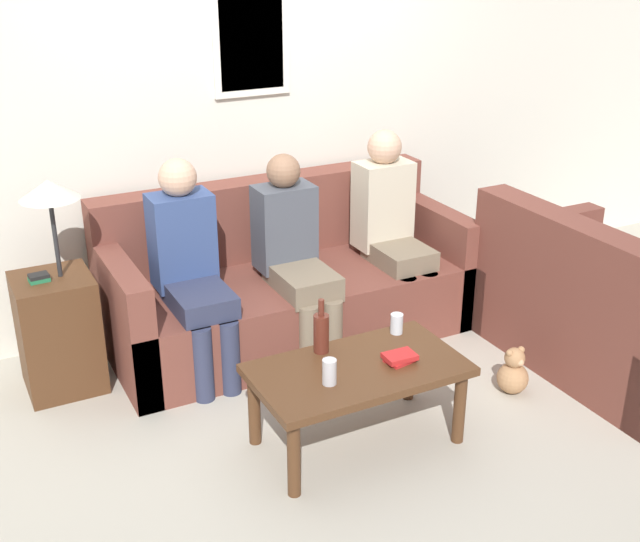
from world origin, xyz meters
TOP-DOWN VIEW (x-y plane):
  - ground_plane at (0.00, 0.00)m, footprint 16.00×16.00m
  - wall_back at (0.00, 1.03)m, footprint 9.00×0.08m
  - couch_main at (0.00, 0.55)m, footprint 2.18×0.92m
  - couch_side at (1.44, -0.63)m, footprint 0.92×1.41m
  - coffee_table at (-0.19, -0.67)m, footprint 1.01×0.56m
  - side_table_with_lamp at (-1.36, 0.53)m, footprint 0.40×0.40m
  - wine_bottle at (-0.28, -0.46)m, footprint 0.08×0.08m
  - drinking_glass at (0.15, -0.46)m, footprint 0.06×0.06m
  - book_stack at (0.01, -0.72)m, footprint 0.15×0.12m
  - soda_can at (-0.39, -0.75)m, footprint 0.07×0.07m
  - person_left at (-0.65, 0.39)m, footprint 0.34×0.63m
  - person_middle at (-0.03, 0.36)m, footprint 0.34×0.63m
  - person_right at (0.66, 0.42)m, footprint 0.34×0.59m
  - teddy_bear at (0.79, -0.66)m, footprint 0.17×0.17m

SIDE VIEW (x-z plane):
  - ground_plane at x=0.00m, z-range 0.00..0.00m
  - teddy_bear at x=0.79m, z-range -0.02..0.25m
  - couch_main at x=0.00m, z-range -0.15..0.77m
  - couch_side at x=1.44m, z-range -0.15..0.77m
  - coffee_table at x=-0.19m, z-range 0.15..0.58m
  - side_table_with_lamp at x=-1.36m, z-range -0.20..0.98m
  - book_stack at x=0.01m, z-range 0.43..0.47m
  - drinking_glass at x=0.15m, z-range 0.42..0.53m
  - soda_can at x=-0.39m, z-range 0.42..0.55m
  - wine_bottle at x=-0.28m, z-range 0.39..0.67m
  - person_middle at x=-0.03m, z-range 0.04..1.20m
  - person_left at x=-0.65m, z-range 0.04..1.25m
  - person_right at x=0.66m, z-range 0.05..1.26m
  - wall_back at x=0.00m, z-range 0.00..2.60m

